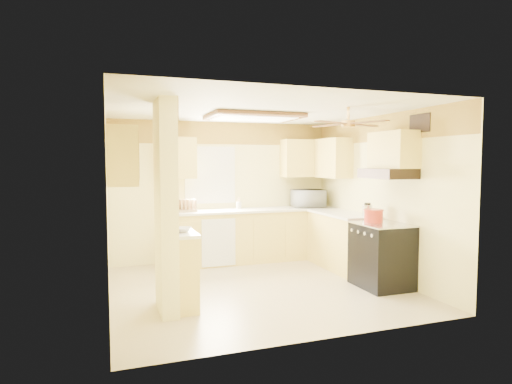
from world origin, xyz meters
name	(u,v)px	position (x,y,z in m)	size (l,w,h in m)	color
floor	(258,287)	(0.00, 0.00, 0.00)	(4.00, 4.00, 0.00)	tan
ceiling	(258,110)	(0.00, 0.00, 2.50)	(4.00, 4.00, 0.00)	white
wall_back	(224,191)	(0.00, 1.90, 1.25)	(4.00, 4.00, 0.00)	#FFF29B
wall_front	(322,216)	(0.00, -1.90, 1.25)	(4.00, 4.00, 0.00)	#FFF29B
wall_left	(107,205)	(-2.00, 0.00, 1.25)	(3.80, 3.80, 0.00)	#FFF29B
wall_right	(379,196)	(2.00, 0.00, 1.25)	(3.80, 3.80, 0.00)	#FFF29B
wallpaper_border	(224,133)	(0.00, 1.88, 2.30)	(4.00, 0.02, 0.40)	yellow
partition_column	(166,207)	(-1.35, -0.55, 1.25)	(0.20, 0.70, 2.50)	#FFF29B
partition_ledge	(185,272)	(-1.13, -0.55, 0.45)	(0.25, 0.55, 0.90)	#FFE269
ledge_top	(185,234)	(-1.13, -0.55, 0.92)	(0.28, 0.58, 0.04)	white
lower_cabinets_back	(255,236)	(0.50, 1.60, 0.45)	(3.00, 0.60, 0.90)	#FFE269
lower_cabinets_right	(342,241)	(1.70, 0.60, 0.45)	(0.60, 1.40, 0.90)	#FFE269
countertop_back	(255,210)	(0.50, 1.59, 0.92)	(3.04, 0.64, 0.04)	white
countertop_right	(342,214)	(1.69, 0.60, 0.92)	(0.64, 1.44, 0.04)	white
dishwasher_panel	(219,243)	(-0.25, 1.29, 0.43)	(0.58, 0.02, 0.80)	white
window	(210,175)	(-0.25, 1.89, 1.55)	(0.92, 0.02, 1.02)	white
upper_cab_back_left	(178,158)	(-0.85, 1.72, 1.85)	(0.60, 0.35, 0.70)	#FFE269
upper_cab_back_right	(305,158)	(1.55, 1.72, 1.85)	(0.90, 0.35, 0.70)	#FFE269
upper_cab_right	(330,158)	(1.82, 1.25, 1.85)	(0.35, 1.00, 0.70)	#FFE269
upper_cab_left_wall	(122,156)	(-1.82, -0.25, 1.85)	(0.35, 0.75, 0.70)	#FFE269
upper_cab_over_stove	(393,150)	(1.82, -0.55, 1.95)	(0.35, 0.76, 0.52)	#FFE269
stove	(382,255)	(1.67, -0.55, 0.46)	(0.68, 0.77, 0.92)	black
range_hood	(388,174)	(1.74, -0.55, 1.62)	(0.50, 0.76, 0.14)	black
poster_menu	(175,156)	(-1.24, -0.55, 1.85)	(0.02, 0.42, 0.57)	black
poster_nashville	(175,211)	(-1.24, -0.55, 1.20)	(0.02, 0.42, 0.57)	black
ceiling_light_panel	(253,117)	(0.10, 0.50, 2.46)	(1.35, 0.95, 0.06)	brown
ceiling_fan	(348,123)	(1.00, -0.70, 2.29)	(1.15, 1.15, 0.26)	gold
vent_grate	(420,123)	(1.98, -0.90, 2.30)	(0.02, 0.40, 0.25)	black
microwave	(308,198)	(1.56, 1.59, 1.10)	(0.59, 0.40, 0.32)	white
bowl	(182,230)	(-1.16, -0.53, 0.97)	(0.22, 0.22, 0.06)	white
dutch_oven	(373,216)	(1.62, -0.41, 1.01)	(0.28, 0.28, 0.19)	red
kettle	(367,211)	(1.74, -0.07, 1.04)	(0.14, 0.14, 0.22)	silver
dish_rack	(186,207)	(-0.74, 1.61, 1.01)	(0.36, 0.27, 0.21)	tan
utensil_crock	(239,205)	(0.24, 1.74, 1.00)	(0.10, 0.10, 0.20)	white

